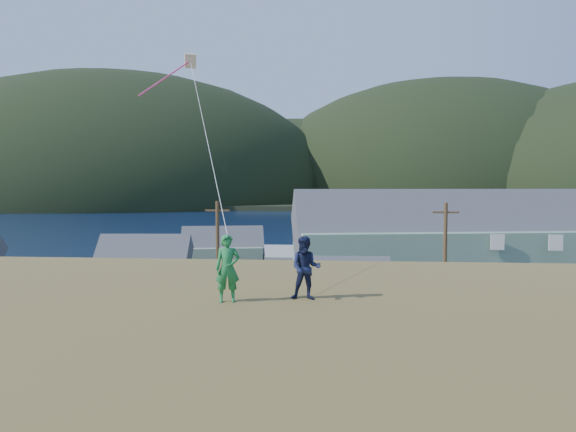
% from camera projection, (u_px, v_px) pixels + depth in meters
% --- Properties ---
extents(ground, '(900.00, 900.00, 0.00)m').
position_uv_depth(ground, '(261.00, 346.00, 31.80)').
color(ground, '#0A1638').
rests_on(ground, ground).
extents(grass_strip, '(110.00, 8.00, 0.10)m').
position_uv_depth(grass_strip, '(256.00, 356.00, 29.80)').
color(grass_strip, '#4C3D19').
rests_on(grass_strip, ground).
extents(waterfront_lot, '(72.00, 36.00, 0.12)m').
position_uv_depth(waterfront_lot, '(285.00, 290.00, 48.70)').
color(waterfront_lot, '#28282B').
rests_on(waterfront_lot, ground).
extents(wharf, '(26.00, 14.00, 0.90)m').
position_uv_depth(wharf, '(257.00, 253.00, 72.07)').
color(wharf, gray).
rests_on(wharf, ground).
extents(far_shore, '(900.00, 320.00, 2.00)m').
position_uv_depth(far_shore, '(325.00, 199.00, 360.01)').
color(far_shore, black).
rests_on(far_shore, ground).
extents(far_hills, '(760.00, 265.00, 143.00)m').
position_uv_depth(far_hills, '(384.00, 199.00, 306.60)').
color(far_hills, black).
rests_on(far_hills, ground).
extents(lodge, '(33.97, 14.63, 11.57)m').
position_uv_depth(lodge, '(461.00, 241.00, 50.48)').
color(lodge, gray).
rests_on(lodge, waterfront_lot).
extents(shed_palegreen_near, '(9.14, 6.14, 6.34)m').
position_uv_depth(shed_palegreen_near, '(144.00, 265.00, 48.85)').
color(shed_palegreen_near, slate).
rests_on(shed_palegreen_near, waterfront_lot).
extents(shed_white, '(6.75, 4.53, 5.30)m').
position_uv_depth(shed_white, '(347.00, 288.00, 39.55)').
color(shed_white, silver).
rests_on(shed_white, waterfront_lot).
extents(shed_palegreen_far, '(10.32, 7.14, 6.34)m').
position_uv_depth(shed_palegreen_far, '(223.00, 251.00, 59.42)').
color(shed_palegreen_far, slate).
rests_on(shed_palegreen_far, waterfront_lot).
extents(utility_poles, '(31.34, 0.24, 9.81)m').
position_uv_depth(utility_poles, '(197.00, 266.00, 33.38)').
color(utility_poles, '#47331E').
rests_on(utility_poles, waterfront_lot).
extents(parked_cars, '(23.01, 13.14, 1.55)m').
position_uv_depth(parked_cars, '(205.00, 272.00, 53.88)').
color(parked_cars, '#AAABAF').
rests_on(parked_cars, waterfront_lot).
extents(kite_flyer_green, '(0.64, 0.49, 1.57)m').
position_uv_depth(kite_flyer_green, '(228.00, 268.00, 11.91)').
color(kite_flyer_green, '#217B3B').
rests_on(kite_flyer_green, hillside).
extents(kite_flyer_navy, '(0.75, 0.59, 1.51)m').
position_uv_depth(kite_flyer_navy, '(306.00, 268.00, 12.16)').
color(kite_flyer_navy, '#161D3E').
rests_on(kite_flyer_navy, hillside).
extents(kite_rig, '(2.28, 4.73, 11.31)m').
position_uv_depth(kite_rig, '(187.00, 65.00, 20.29)').
color(kite_rig, beige).
rests_on(kite_rig, ground).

